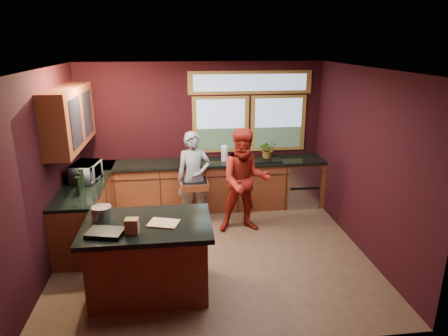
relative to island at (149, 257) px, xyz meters
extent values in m
plane|color=brown|center=(0.87, 0.86, -0.48)|extent=(4.50, 4.50, 0.00)
cube|color=black|center=(0.87, 2.86, 0.87)|extent=(4.50, 0.02, 2.70)
cube|color=black|center=(0.87, -1.14, 0.87)|extent=(4.50, 0.02, 2.70)
cube|color=black|center=(-1.38, 0.86, 0.87)|extent=(0.02, 4.00, 2.70)
cube|color=black|center=(3.12, 0.86, 0.87)|extent=(0.02, 4.00, 2.70)
cube|color=silver|center=(0.87, 0.86, 2.22)|extent=(4.50, 4.00, 0.02)
cube|color=#90A7C8|center=(1.22, 2.84, 1.07)|extent=(1.06, 0.02, 1.06)
cube|color=#90A7C8|center=(2.32, 2.84, 1.07)|extent=(1.06, 0.02, 1.06)
cube|color=olive|center=(1.77, 2.84, 1.84)|extent=(2.30, 0.02, 0.42)
cube|color=#572B14|center=(-1.20, 1.71, 1.47)|extent=(0.36, 1.80, 0.90)
cube|color=#572B14|center=(0.87, 2.56, -0.04)|extent=(4.50, 0.60, 0.88)
cube|color=black|center=(0.87, 2.55, 0.43)|extent=(4.50, 0.64, 0.05)
cube|color=#B7B7BC|center=(2.72, 2.54, -0.05)|extent=(0.60, 0.58, 0.85)
cube|color=black|center=(1.97, 2.52, 0.43)|extent=(0.66, 0.46, 0.05)
cube|color=#572B14|center=(-1.08, 1.71, -0.04)|extent=(0.60, 2.30, 0.88)
cube|color=black|center=(-1.07, 1.71, 0.43)|extent=(0.64, 2.30, 0.05)
cube|color=#572B14|center=(0.00, 0.00, -0.04)|extent=(1.40, 0.90, 0.88)
cube|color=black|center=(0.00, 0.00, 0.44)|extent=(1.55, 1.05, 0.06)
imported|color=slate|center=(0.66, 2.04, 0.32)|extent=(0.60, 0.41, 1.60)
imported|color=maroon|center=(1.47, 1.56, 0.39)|extent=(0.86, 0.67, 1.74)
imported|color=#999999|center=(-1.05, 1.71, 0.60)|extent=(0.44, 0.58, 0.30)
imported|color=#999999|center=(2.09, 2.61, 0.63)|extent=(0.32, 0.28, 0.36)
cylinder|color=white|center=(1.26, 2.56, 0.59)|extent=(0.12, 0.12, 0.28)
cube|color=tan|center=(0.20, -0.05, 0.48)|extent=(0.41, 0.34, 0.02)
cylinder|color=#A7A7AB|center=(-0.55, 0.15, 0.56)|extent=(0.24, 0.24, 0.18)
cube|color=brown|center=(-0.15, -0.25, 0.56)|extent=(0.16, 0.13, 0.18)
cube|color=black|center=(-0.45, -0.25, 0.49)|extent=(0.45, 0.36, 0.05)
camera|label=1|loc=(0.40, -4.47, 2.57)|focal=32.00mm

